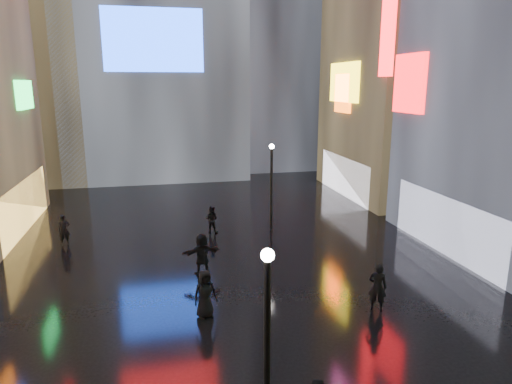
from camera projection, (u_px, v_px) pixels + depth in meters
name	position (u px, v px, depth m)	size (l,w,h in m)	color
ground	(223.00, 249.00, 24.20)	(140.00, 140.00, 0.00)	black
building_right_far	(414.00, 9.00, 33.81)	(10.28, 12.00, 28.00)	black
tower_flank_left	(22.00, 31.00, 39.13)	(10.00, 10.00, 26.00)	black
lamp_near	(267.00, 344.00, 10.11)	(0.30, 0.30, 5.20)	black
lamp_far	(271.00, 182.00, 26.72)	(0.30, 0.30, 5.20)	black
pedestrian_4	(205.00, 294.00, 17.02)	(0.90, 0.59, 1.85)	black
pedestrian_5	(202.00, 254.00, 20.87)	(1.79, 0.57, 1.93)	black
pedestrian_6	(64.00, 230.00, 24.70)	(0.61, 0.40, 1.68)	black
pedestrian_7	(212.00, 219.00, 26.79)	(0.77, 0.60, 1.59)	black
umbrella_2	(204.00, 260.00, 16.70)	(0.91, 0.93, 0.84)	black
pedestrian_8	(377.00, 287.00, 17.52)	(0.70, 0.46, 1.92)	black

